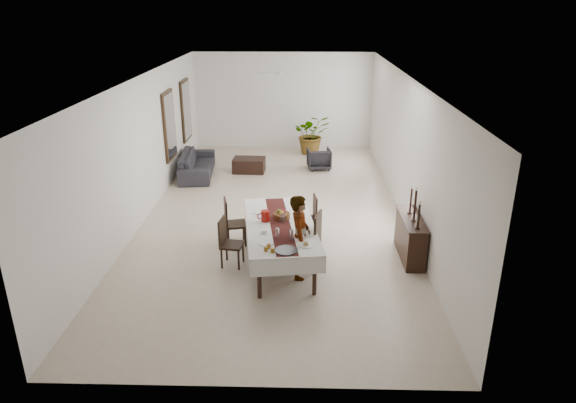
{
  "coord_description": "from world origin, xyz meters",
  "views": [
    {
      "loc": [
        0.62,
        -11.39,
        4.74
      ],
      "look_at": [
        0.37,
        -1.96,
        1.05
      ],
      "focal_mm": 32.0,
      "sensor_mm": 36.0,
      "label": 1
    }
  ],
  "objects_px": {
    "dining_table_top": "(280,226)",
    "sideboard_body": "(410,238)",
    "woman": "(300,237)",
    "red_pitcher": "(265,216)",
    "sofa": "(197,164)"
  },
  "relations": [
    {
      "from": "red_pitcher",
      "to": "dining_table_top",
      "type": "bearing_deg",
      "value": -23.22
    },
    {
      "from": "woman",
      "to": "sofa",
      "type": "relative_size",
      "value": 0.7
    },
    {
      "from": "dining_table_top",
      "to": "woman",
      "type": "height_order",
      "value": "woman"
    },
    {
      "from": "red_pitcher",
      "to": "sofa",
      "type": "height_order",
      "value": "red_pitcher"
    },
    {
      "from": "sofa",
      "to": "red_pitcher",
      "type": "bearing_deg",
      "value": -161.07
    },
    {
      "from": "woman",
      "to": "dining_table_top",
      "type": "bearing_deg",
      "value": 40.2
    },
    {
      "from": "red_pitcher",
      "to": "sofa",
      "type": "distance_m",
      "value": 5.77
    },
    {
      "from": "dining_table_top",
      "to": "red_pitcher",
      "type": "bearing_deg",
      "value": 149.04
    },
    {
      "from": "woman",
      "to": "sideboard_body",
      "type": "distance_m",
      "value": 2.34
    },
    {
      "from": "dining_table_top",
      "to": "woman",
      "type": "bearing_deg",
      "value": -61.03
    },
    {
      "from": "dining_table_top",
      "to": "sideboard_body",
      "type": "height_order",
      "value": "sideboard_body"
    },
    {
      "from": "red_pitcher",
      "to": "woman",
      "type": "distance_m",
      "value": 0.93
    },
    {
      "from": "dining_table_top",
      "to": "sideboard_body",
      "type": "relative_size",
      "value": 1.91
    },
    {
      "from": "woman",
      "to": "sideboard_body",
      "type": "height_order",
      "value": "woman"
    },
    {
      "from": "dining_table_top",
      "to": "sideboard_body",
      "type": "bearing_deg",
      "value": -0.83
    }
  ]
}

